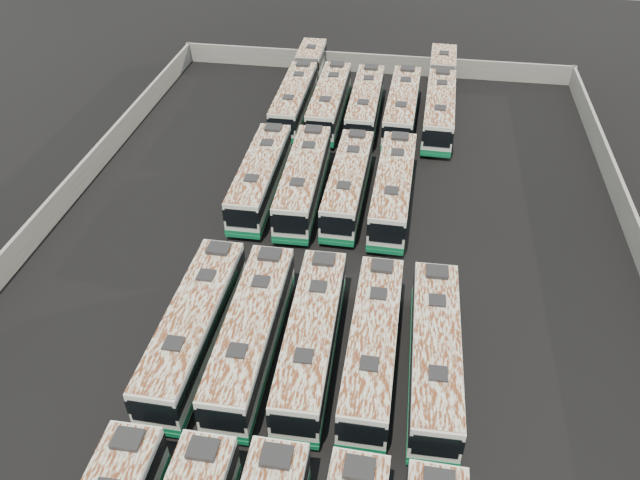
% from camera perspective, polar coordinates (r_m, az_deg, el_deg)
% --- Properties ---
extents(ground, '(140.00, 140.00, 0.00)m').
position_cam_1_polar(ground, '(44.98, 0.67, -2.91)').
color(ground, black).
rests_on(ground, ground).
extents(perimeter_wall, '(45.20, 73.20, 2.20)m').
position_cam_1_polar(perimeter_wall, '(44.27, 0.68, -1.83)').
color(perimeter_wall, slate).
rests_on(perimeter_wall, ground).
extents(bus_midfront_far_left, '(2.97, 13.42, 3.78)m').
position_cam_1_polar(bus_midfront_far_left, '(39.04, -11.42, -7.77)').
color(bus_midfront_far_left, silver).
rests_on(bus_midfront_far_left, ground).
extents(bus_midfront_left, '(2.87, 13.24, 3.73)m').
position_cam_1_polar(bus_midfront_left, '(38.16, -6.29, -8.46)').
color(bus_midfront_left, silver).
rests_on(bus_midfront_left, ground).
extents(bus_midfront_center, '(3.02, 13.11, 3.68)m').
position_cam_1_polar(bus_midfront_center, '(37.70, -0.77, -8.95)').
color(bus_midfront_center, silver).
rests_on(bus_midfront_center, ground).
extents(bus_midfront_right, '(2.78, 12.91, 3.64)m').
position_cam_1_polar(bus_midfront_right, '(37.47, 4.84, -9.57)').
color(bus_midfront_right, silver).
rests_on(bus_midfront_right, ground).
extents(bus_midfront_far_right, '(3.00, 13.08, 3.67)m').
position_cam_1_polar(bus_midfront_far_right, '(37.47, 10.43, -10.19)').
color(bus_midfront_far_right, silver).
rests_on(bus_midfront_far_right, ground).
extents(bus_midback_far_left, '(2.89, 13.10, 3.69)m').
position_cam_1_polar(bus_midback_far_left, '(52.07, -5.45, 5.82)').
color(bus_midback_far_left, silver).
rests_on(bus_midback_far_left, ground).
extents(bus_midback_left, '(3.11, 13.44, 3.77)m').
position_cam_1_polar(bus_midback_left, '(51.31, -1.52, 5.52)').
color(bus_midback_left, silver).
rests_on(bus_midback_left, ground).
extents(bus_midback_center, '(2.90, 12.94, 3.64)m').
position_cam_1_polar(bus_midback_center, '(51.06, 2.59, 5.22)').
color(bus_midback_center, silver).
rests_on(bus_midback_center, ground).
extents(bus_midback_right, '(3.04, 13.37, 3.76)m').
position_cam_1_polar(bus_midback_right, '(50.64, 6.72, 4.76)').
color(bus_midback_right, silver).
rests_on(bus_midback_right, ground).
extents(bus_back_far_left, '(2.82, 20.02, 3.63)m').
position_cam_1_polar(bus_back_far_left, '(67.84, -1.83, 13.92)').
color(bus_back_far_left, silver).
rests_on(bus_back_far_left, ground).
extents(bus_back_left, '(2.82, 13.26, 3.74)m').
position_cam_1_polar(bus_back_left, '(64.20, 0.86, 12.54)').
color(bus_back_left, silver).
rests_on(bus_back_left, ground).
extents(bus_back_center, '(2.79, 13.06, 3.68)m').
position_cam_1_polar(bus_back_center, '(63.84, 4.16, 12.26)').
color(bus_back_center, silver).
rests_on(bus_back_center, ground).
extents(bus_back_right, '(3.13, 13.35, 3.75)m').
position_cam_1_polar(bus_back_right, '(63.66, 7.52, 11.99)').
color(bus_back_right, silver).
rests_on(bus_back_right, ground).
extents(bus_back_far_right, '(3.28, 20.63, 3.73)m').
position_cam_1_polar(bus_back_far_right, '(66.81, 10.95, 12.91)').
color(bus_back_far_right, silver).
rests_on(bus_back_far_right, ground).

